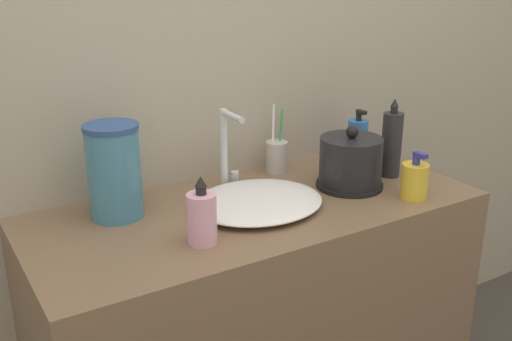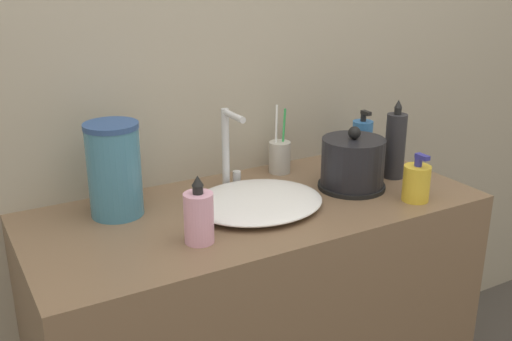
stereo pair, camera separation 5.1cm
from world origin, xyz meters
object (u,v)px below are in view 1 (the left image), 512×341
Objects in this scene: toothbrush_cup at (277,156)px; shampoo_bottle at (357,139)px; electric_kettle at (350,164)px; hand_cream_bottle at (392,144)px; mouthwash_bottle at (202,217)px; water_pitcher at (114,171)px; lotion_bottle at (414,181)px; faucet at (227,146)px.

toothbrush_cup reaches higher than shampoo_bottle.
electric_kettle is 0.17m from hand_cream_bottle.
mouthwash_bottle is 0.69× the size of hand_cream_bottle.
water_pitcher is at bearing -177.77° from shampoo_bottle.
mouthwash_bottle reaches higher than lotion_bottle.
faucet is 0.37m from mouthwash_bottle.
hand_cream_bottle is 0.98× the size of water_pitcher.
faucet is 1.71× the size of lotion_bottle.
toothbrush_cup is 0.43m from lotion_bottle.
lotion_bottle is at bearing -22.81° from water_pitcher.
shampoo_bottle is (0.18, 0.18, -0.00)m from electric_kettle.
faucet is at bearing 149.36° from electric_kettle.
toothbrush_cup reaches higher than electric_kettle.
mouthwash_bottle is (-0.53, -0.10, -0.00)m from electric_kettle.
shampoo_bottle is 0.70× the size of hand_cream_bottle.
lotion_bottle is 0.82× the size of mouthwash_bottle.
lotion_bottle is at bearing -104.50° from shampoo_bottle.
hand_cream_bottle reaches higher than shampoo_bottle.
hand_cream_bottle is (0.07, 0.17, 0.05)m from lotion_bottle.
mouthwash_bottle is at bearing -169.07° from electric_kettle.
water_pitcher reaches higher than mouthwash_bottle.
hand_cream_bottle reaches higher than lotion_bottle.
toothbrush_cup reaches higher than lotion_bottle.
faucet is 1.19× the size of electric_kettle.
mouthwash_bottle is (-0.42, -0.32, 0.01)m from toothbrush_cup.
faucet is at bearing 5.07° from water_pitcher.
mouthwash_bottle is at bearing 174.58° from lotion_bottle.
lotion_bottle is (0.20, -0.38, 0.00)m from toothbrush_cup.
lotion_bottle is (0.40, -0.34, -0.07)m from faucet.
faucet is 0.36m from electric_kettle.
hand_cream_bottle is at bearing 67.11° from lotion_bottle.
mouthwash_bottle is at bearing -64.92° from water_pitcher.
toothbrush_cup is 0.55m from water_pitcher.
mouthwash_bottle is at bearing -158.19° from shampoo_bottle.
water_pitcher is at bearing -172.86° from toothbrush_cup.
lotion_bottle is at bearing -112.89° from hand_cream_bottle.
water_pitcher is at bearing 166.92° from electric_kettle.
hand_cream_bottle is at bearing -19.95° from faucet.
toothbrush_cup is 1.57× the size of lotion_bottle.
electric_kettle is 0.54m from mouthwash_bottle.
hand_cream_bottle is at bearing 3.36° from electric_kettle.
shampoo_bottle is (0.09, 0.34, 0.02)m from lotion_bottle.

